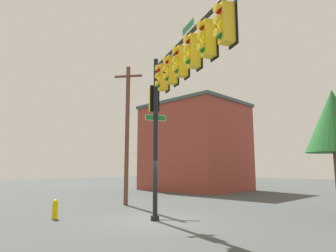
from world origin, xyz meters
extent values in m
plane|color=#424745|center=(0.00, 0.00, 0.00)|extent=(120.00, 120.00, 0.00)
cylinder|color=black|center=(0.00, 0.00, 3.55)|extent=(0.20, 0.20, 7.11)
cylinder|color=black|center=(0.00, 0.00, 0.10)|extent=(0.36, 0.36, 0.20)
cylinder|color=black|center=(2.91, -1.33, 6.70)|extent=(5.87, 2.79, 0.14)
cylinder|color=black|center=(1.31, -0.60, 6.20)|extent=(2.67, 1.28, 1.08)
cube|color=yellow|center=(0.89, -0.41, 5.95)|extent=(0.44, 0.46, 1.10)
cube|color=black|center=(0.98, -0.23, 5.95)|extent=(0.41, 0.23, 1.22)
sphere|color=maroon|center=(0.81, -0.59, 6.29)|extent=(0.22, 0.22, 0.22)
cylinder|color=yellow|center=(0.78, -0.64, 6.34)|extent=(0.27, 0.23, 0.23)
sphere|color=#FFFC14|center=(0.81, -0.59, 5.95)|extent=(0.22, 0.22, 0.22)
cylinder|color=yellow|center=(0.78, -0.64, 6.00)|extent=(0.27, 0.23, 0.23)
sphere|color=#0B621E|center=(0.81, -0.59, 5.61)|extent=(0.22, 0.22, 0.22)
cylinder|color=yellow|center=(0.78, -0.64, 5.66)|extent=(0.27, 0.23, 0.23)
cube|color=yellow|center=(1.79, -0.82, 5.95)|extent=(0.44, 0.46, 1.10)
cube|color=black|center=(1.87, -0.63, 5.95)|extent=(0.42, 0.21, 1.22)
sphere|color=maroon|center=(1.71, -1.00, 6.29)|extent=(0.22, 0.22, 0.22)
cylinder|color=yellow|center=(1.68, -1.06, 6.34)|extent=(0.27, 0.22, 0.23)
sphere|color=#FFFC14|center=(1.71, -1.00, 5.95)|extent=(0.22, 0.22, 0.22)
cylinder|color=yellow|center=(1.68, -1.06, 6.00)|extent=(0.27, 0.22, 0.23)
sphere|color=#0B621E|center=(1.71, -1.00, 5.61)|extent=(0.22, 0.22, 0.22)
cylinder|color=yellow|center=(1.68, -1.06, 5.66)|extent=(0.27, 0.22, 0.23)
cube|color=yellow|center=(2.68, -1.23, 5.95)|extent=(0.44, 0.46, 1.10)
cube|color=black|center=(2.76, -1.05, 5.95)|extent=(0.42, 0.22, 1.22)
sphere|color=maroon|center=(2.60, -1.41, 6.29)|extent=(0.22, 0.22, 0.22)
cylinder|color=yellow|center=(2.58, -1.46, 6.34)|extent=(0.27, 0.22, 0.23)
sphere|color=#FFFC14|center=(2.60, -1.41, 5.95)|extent=(0.22, 0.22, 0.22)
cylinder|color=yellow|center=(2.58, -1.46, 6.00)|extent=(0.27, 0.22, 0.23)
sphere|color=#0B621E|center=(2.60, -1.41, 5.61)|extent=(0.22, 0.22, 0.22)
cylinder|color=yellow|center=(2.58, -1.46, 5.66)|extent=(0.27, 0.22, 0.23)
cube|color=yellow|center=(3.58, -1.64, 5.95)|extent=(0.45, 0.46, 1.10)
cube|color=black|center=(3.66, -1.46, 5.95)|extent=(0.41, 0.23, 1.22)
sphere|color=maroon|center=(3.49, -1.82, 6.29)|extent=(0.22, 0.22, 0.22)
cylinder|color=yellow|center=(3.46, -1.87, 6.34)|extent=(0.27, 0.23, 0.23)
sphere|color=#FFFC14|center=(3.49, -1.82, 5.95)|extent=(0.22, 0.22, 0.22)
cylinder|color=yellow|center=(3.46, -1.87, 6.00)|extent=(0.27, 0.23, 0.23)
sphere|color=#0B621E|center=(3.49, -1.82, 5.61)|extent=(0.22, 0.22, 0.22)
cylinder|color=yellow|center=(3.46, -1.87, 5.66)|extent=(0.27, 0.23, 0.23)
cube|color=yellow|center=(4.47, -2.05, 5.95)|extent=(0.44, 0.46, 1.10)
cube|color=black|center=(4.55, -1.86, 5.95)|extent=(0.42, 0.21, 1.22)
sphere|color=maroon|center=(4.39, -2.23, 6.29)|extent=(0.22, 0.22, 0.22)
cylinder|color=yellow|center=(4.36, -2.28, 6.34)|extent=(0.27, 0.22, 0.23)
sphere|color=#FFFC14|center=(4.39, -2.23, 5.95)|extent=(0.22, 0.22, 0.22)
cylinder|color=yellow|center=(4.36, -2.28, 6.00)|extent=(0.27, 0.22, 0.23)
sphere|color=#0B621E|center=(4.39, -2.23, 5.61)|extent=(0.22, 0.22, 0.22)
cylinder|color=yellow|center=(4.36, -2.28, 5.66)|extent=(0.27, 0.22, 0.23)
cube|color=yellow|center=(5.36, -2.46, 5.95)|extent=(0.45, 0.47, 1.10)
cube|color=black|center=(5.46, -2.28, 5.95)|extent=(0.41, 0.24, 1.22)
sphere|color=maroon|center=(5.27, -2.63, 6.29)|extent=(0.22, 0.22, 0.22)
cylinder|color=yellow|center=(5.24, -2.69, 6.34)|extent=(0.27, 0.23, 0.23)
sphere|color=#FFFC14|center=(5.27, -2.63, 5.95)|extent=(0.22, 0.22, 0.22)
cylinder|color=yellow|center=(5.24, -2.69, 6.00)|extent=(0.27, 0.23, 0.23)
sphere|color=#0B621E|center=(5.27, -2.63, 5.61)|extent=(0.22, 0.22, 0.22)
cylinder|color=yellow|center=(5.24, -2.69, 5.66)|extent=(0.27, 0.23, 0.23)
cube|color=yellow|center=(-0.32, 0.15, 5.30)|extent=(0.46, 0.44, 1.10)
cube|color=black|center=(-0.14, 0.06, 5.30)|extent=(0.22, 0.42, 1.22)
sphere|color=maroon|center=(-0.50, 0.23, 5.64)|extent=(0.22, 0.22, 0.22)
cylinder|color=yellow|center=(-0.55, 0.25, 5.69)|extent=(0.22, 0.27, 0.23)
sphere|color=#FFFC14|center=(-0.50, 0.23, 5.30)|extent=(0.22, 0.22, 0.22)
cylinder|color=yellow|center=(-0.55, 0.25, 5.35)|extent=(0.22, 0.27, 0.23)
sphere|color=#0B621E|center=(-0.50, 0.23, 4.96)|extent=(0.22, 0.22, 0.22)
cylinder|color=yellow|center=(-0.55, 0.25, 5.01)|extent=(0.22, 0.27, 0.23)
cube|color=white|center=(3.20, -1.46, 7.00)|extent=(0.86, 0.41, 0.26)
cube|color=#12692C|center=(3.20, -1.46, 7.00)|extent=(0.83, 0.40, 0.22)
cube|color=white|center=(0.00, 0.00, 4.40)|extent=(0.41, 0.86, 0.26)
cube|color=#197424|center=(0.00, 0.00, 4.40)|extent=(0.40, 0.83, 0.22)
cylinder|color=brown|center=(-5.16, 2.37, 4.32)|extent=(0.26, 0.26, 8.65)
cube|color=brown|center=(-5.16, 2.37, 8.05)|extent=(1.54, 1.14, 0.12)
cylinder|color=yellow|center=(-3.38, -2.81, 0.33)|extent=(0.24, 0.24, 0.65)
sphere|color=#D9C404|center=(-3.38, -2.81, 0.72)|extent=(0.22, 0.22, 0.22)
cylinder|color=yellow|center=(-3.23, -2.81, 0.36)|extent=(0.12, 0.10, 0.10)
cone|color=#25652C|center=(5.31, 6.71, 4.45)|extent=(2.73, 2.73, 3.03)
cube|color=#963F34|center=(-10.37, 15.31, 4.33)|extent=(9.47, 7.94, 8.66)
cube|color=#405555|center=(-10.37, 15.31, 8.81)|extent=(9.77, 8.24, 0.30)
cube|color=#A5B7C6|center=(-6.54, 19.30, 2.77)|extent=(0.90, 0.04, 1.20)
cube|color=#A5B7C6|center=(-12.70, 19.30, 3.56)|extent=(0.90, 0.04, 1.20)
cube|color=#A5B7C6|center=(-12.96, 19.30, 5.06)|extent=(0.90, 0.04, 1.20)
camera|label=1|loc=(9.35, -8.67, 2.15)|focal=31.24mm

